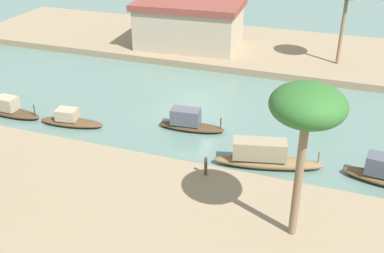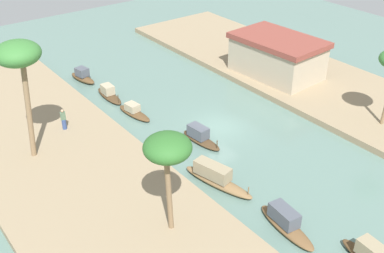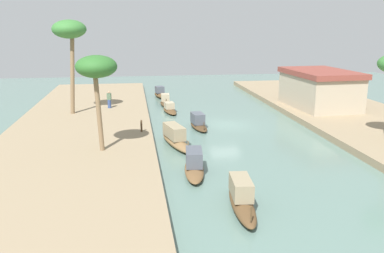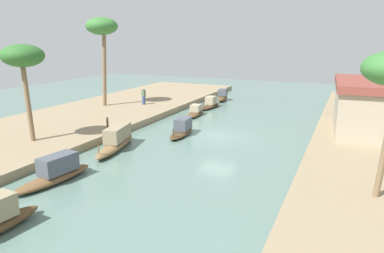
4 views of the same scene
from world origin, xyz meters
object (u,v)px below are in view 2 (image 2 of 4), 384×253
object	(u,v)px
sampan_midstream	(109,94)
person_on_near_bank	(64,120)
sampan_with_tall_canopy	(216,177)
riverside_building	(277,56)
sampan_with_red_awning	(83,76)
sampan_open_hull	(286,222)
palm_tree_left_near	(18,57)
sampan_upstream_small	(200,136)
sampan_near_left_bank	(134,111)
palm_tree_left_far	(168,150)
mooring_post	(166,169)

from	to	relation	value
sampan_midstream	person_on_near_bank	size ratio (longest dim) A/B	2.37
sampan_with_tall_canopy	riverside_building	distance (m)	17.59
sampan_with_red_awning	sampan_open_hull	xyz separation A→B (m)	(25.30, 0.25, 0.02)
sampan_with_red_awning	palm_tree_left_near	world-z (taller)	palm_tree_left_near
sampan_open_hull	palm_tree_left_near	world-z (taller)	palm_tree_left_near
sampan_upstream_small	sampan_midstream	distance (m)	10.63
sampan_with_tall_canopy	palm_tree_left_near	xyz separation A→B (m)	(-9.63, -8.08, 7.10)
sampan_with_tall_canopy	sampan_near_left_bank	xyz separation A→B (m)	(-11.15, 0.61, -0.23)
sampan_midstream	riverside_building	bearing A→B (deg)	69.12
sampan_open_hull	palm_tree_left_near	distance (m)	18.90
sampan_upstream_small	palm_tree_left_far	distance (m)	11.28
sampan_near_left_bank	riverside_building	world-z (taller)	riverside_building
palm_tree_left_near	riverside_building	bearing A→B (deg)	88.96
palm_tree_left_far	palm_tree_left_near	bearing A→B (deg)	-165.23
sampan_upstream_small	sampan_with_red_awning	bearing A→B (deg)	-177.27
person_on_near_bank	mooring_post	world-z (taller)	person_on_near_bank
palm_tree_left_near	palm_tree_left_far	distance (m)	12.23
riverside_building	sampan_with_red_awning	bearing A→B (deg)	-129.08
palm_tree_left_far	riverside_building	distance (m)	23.10
palm_tree_left_far	riverside_building	world-z (taller)	palm_tree_left_far
sampan_with_red_awning	riverside_building	distance (m)	18.10
sampan_near_left_bank	palm_tree_left_near	bearing A→B (deg)	-87.55
sampan_open_hull	riverside_building	xyz separation A→B (m)	(-14.84, 14.41, 1.82)
sampan_upstream_small	sampan_near_left_bank	world-z (taller)	sampan_upstream_small
sampan_near_left_bank	mooring_post	world-z (taller)	mooring_post
sampan_upstream_small	sampan_with_tall_canopy	bearing A→B (deg)	-32.26
sampan_with_red_awning	mooring_post	size ratio (longest dim) A/B	3.83
sampan_open_hull	sampan_midstream	world-z (taller)	sampan_open_hull
sampan_with_tall_canopy	sampan_midstream	distance (m)	15.18
sampan_open_hull	mooring_post	bearing A→B (deg)	-153.71
sampan_with_red_awning	mooring_post	distance (m)	17.66
sampan_near_left_bank	person_on_near_bank	size ratio (longest dim) A/B	2.32
person_on_near_bank	riverside_building	size ratio (longest dim) A/B	0.19
sampan_with_tall_canopy	riverside_building	xyz separation A→B (m)	(-9.21, 14.89, 1.75)
sampan_near_left_bank	person_on_near_bank	bearing A→B (deg)	-102.45
sampan_near_left_bank	riverside_building	distance (m)	14.55
sampan_with_red_awning	sampan_upstream_small	distance (m)	15.12
person_on_near_bank	sampan_open_hull	bearing A→B (deg)	126.80
sampan_midstream	mooring_post	distance (m)	13.28
sampan_upstream_small	riverside_building	size ratio (longest dim) A/B	0.44
sampan_upstream_small	person_on_near_bank	world-z (taller)	person_on_near_bank
person_on_near_bank	riverside_building	xyz separation A→B (m)	(2.44, 20.00, 1.08)
sampan_open_hull	sampan_upstream_small	bearing A→B (deg)	176.25
mooring_post	palm_tree_left_near	distance (m)	11.55
sampan_open_hull	sampan_near_left_bank	xyz separation A→B (m)	(-16.78, 0.13, -0.17)
sampan_with_red_awning	sampan_with_tall_canopy	bearing A→B (deg)	-10.92
person_on_near_bank	palm_tree_left_near	size ratio (longest dim) A/B	0.20
sampan_with_tall_canopy	mooring_post	xyz separation A→B (m)	(-2.20, -2.31, 0.39)
sampan_midstream	mooring_post	size ratio (longest dim) A/B	4.42
sampan_near_left_bank	riverside_building	xyz separation A→B (m)	(1.94, 14.28, 1.98)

